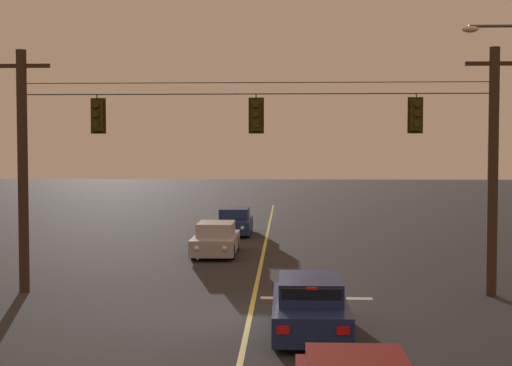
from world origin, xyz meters
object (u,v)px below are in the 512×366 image
Objects in this scene: car_waiting_near_lane at (310,307)px; car_oncoming_trailing at (234,222)px; traffic_light_left_inner at (256,115)px; traffic_light_centre at (416,115)px; car_oncoming_lead at (216,240)px; traffic_light_leftmost at (97,115)px.

car_oncoming_trailing is (-3.31, 20.50, -0.00)m from car_waiting_near_lane.
traffic_light_centre is at bearing 0.00° from traffic_light_left_inner.
car_oncoming_trailing is at bearing 87.95° from car_oncoming_lead.
traffic_light_left_inner is 6.97m from car_waiting_near_lane.
car_oncoming_trailing is at bearing 113.02° from traffic_light_centre.
traffic_light_left_inner is 16.66m from car_oncoming_trailing.
traffic_light_leftmost reaches higher than car_oncoming_trailing.
car_waiting_near_lane is at bearing -74.57° from car_oncoming_lead.
car_oncoming_trailing is at bearing 96.50° from traffic_light_left_inner.
car_oncoming_lead is 7.52m from car_oncoming_trailing.
car_waiting_near_lane is at bearing -72.12° from traffic_light_left_inner.
traffic_light_centre is 7.61m from car_waiting_near_lane.
car_oncoming_lead and car_oncoming_trailing have the same top height.
traffic_light_left_inner is at bearing -75.99° from car_oncoming_lead.
traffic_light_centre is 0.28× the size of car_oncoming_lead.
car_oncoming_lead is 1.00× the size of car_oncoming_trailing.
traffic_light_left_inner reaches higher than car_oncoming_trailing.
car_waiting_near_lane is at bearing -35.84° from traffic_light_leftmost.
car_oncoming_trailing is (0.27, 7.52, 0.00)m from car_oncoming_lead.
car_oncoming_lead is at bearing 104.01° from traffic_light_left_inner.
traffic_light_left_inner is 4.92m from traffic_light_centre.
car_waiting_near_lane is (6.49, -4.69, -4.93)m from traffic_light_leftmost.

